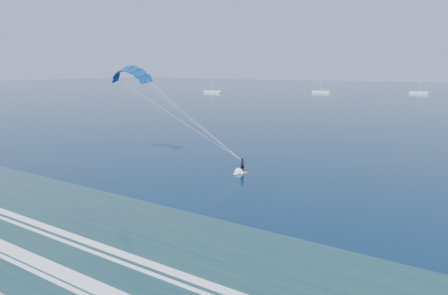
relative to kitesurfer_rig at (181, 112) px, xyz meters
name	(u,v)px	position (x,y,z in m)	size (l,w,h in m)	color
kitesurfer_rig	(181,112)	(0.00, 0.00, 0.00)	(21.24, 6.29, 14.64)	#BA9215
sailboat_0	(212,92)	(-95.64, 144.60, -6.82)	(10.21, 2.40, 13.68)	silver
sailboat_1	(321,92)	(-43.83, 176.31, -6.82)	(9.42, 2.40, 12.84)	silver
sailboat_2	(419,93)	(2.98, 197.73, -6.83)	(8.85, 2.40, 11.92)	silver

